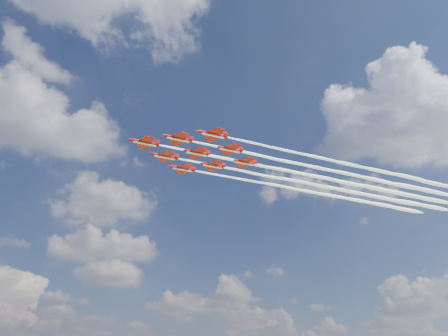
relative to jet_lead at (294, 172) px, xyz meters
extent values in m
cylinder|color=#B3090D|center=(-57.39, -0.42, 0.00)|extent=(8.11, 1.17, 1.11)
cone|color=#B3090D|center=(-62.45, -0.46, 0.00)|extent=(2.03, 1.13, 1.11)
cone|color=#B3090D|center=(-52.63, -0.38, 0.00)|extent=(1.53, 1.02, 1.01)
ellipsoid|color=black|center=(-59.41, -0.43, 0.45)|extent=(2.11, 0.94, 0.72)
cube|color=#B3090D|center=(-56.88, -0.42, -0.05)|extent=(3.31, 9.34, 0.14)
cube|color=#B3090D|center=(-53.34, -0.39, 0.00)|extent=(1.44, 3.65, 0.12)
cube|color=#B3090D|center=(-53.14, -0.39, 0.91)|extent=(1.62, 0.15, 1.82)
cube|color=silver|center=(-57.39, -0.42, -0.51)|extent=(7.60, 0.97, 0.12)
cylinder|color=#B3090D|center=(-48.23, -7.53, 0.00)|extent=(8.11, 1.17, 1.11)
cone|color=#B3090D|center=(-53.30, -7.56, 0.00)|extent=(2.03, 1.13, 1.11)
cone|color=#B3090D|center=(-43.48, -7.49, 0.00)|extent=(1.53, 1.02, 1.01)
ellipsoid|color=black|center=(-50.26, -7.54, 0.45)|extent=(2.11, 0.94, 0.72)
cube|color=#B3090D|center=(-47.73, -7.52, -0.05)|extent=(3.31, 9.34, 0.14)
cube|color=#B3090D|center=(-44.19, -7.50, 0.00)|extent=(1.44, 3.65, 0.12)
cube|color=#B3090D|center=(-43.98, -7.49, 0.91)|extent=(1.62, 0.15, 1.82)
cube|color=silver|center=(-48.23, -7.53, -0.51)|extent=(7.60, 0.97, 0.12)
cylinder|color=#B3090D|center=(-48.34, 6.82, 0.00)|extent=(8.11, 1.17, 1.11)
cone|color=#B3090D|center=(-53.40, 6.78, 0.00)|extent=(2.03, 1.13, 1.11)
cone|color=#B3090D|center=(-43.58, 6.85, 0.00)|extent=(1.53, 1.02, 1.01)
ellipsoid|color=black|center=(-50.36, 6.80, 0.45)|extent=(2.11, 0.94, 0.72)
cube|color=#B3090D|center=(-47.83, 6.82, -0.05)|extent=(3.31, 9.34, 0.14)
cube|color=#B3090D|center=(-44.29, 6.85, 0.00)|extent=(1.44, 3.65, 0.12)
cube|color=#B3090D|center=(-44.09, 6.85, 0.91)|extent=(1.62, 0.15, 1.82)
cube|color=silver|center=(-48.34, 6.82, -0.51)|extent=(7.60, 0.97, 0.12)
cylinder|color=#B3090D|center=(-39.08, -14.63, 0.00)|extent=(8.11, 1.17, 1.11)
cone|color=#B3090D|center=(-44.14, -14.67, 0.00)|extent=(2.03, 1.13, 1.11)
cone|color=#B3090D|center=(-34.32, -14.60, 0.00)|extent=(1.53, 1.02, 1.01)
ellipsoid|color=black|center=(-41.11, -14.65, 0.45)|extent=(2.11, 0.94, 0.72)
cube|color=#B3090D|center=(-38.57, -14.63, -0.05)|extent=(3.31, 9.34, 0.14)
cube|color=#B3090D|center=(-35.03, -14.60, 0.00)|extent=(1.44, 3.65, 0.12)
cube|color=#B3090D|center=(-34.83, -14.60, 0.91)|extent=(1.62, 0.15, 1.82)
cube|color=silver|center=(-39.08, -14.63, -0.51)|extent=(7.60, 0.97, 0.12)
cylinder|color=#B3090D|center=(-39.19, -0.29, 0.00)|extent=(8.11, 1.17, 1.11)
cone|color=#B3090D|center=(-44.25, -0.32, 0.00)|extent=(2.03, 1.13, 1.11)
cone|color=#B3090D|center=(-34.43, -0.25, 0.00)|extent=(1.53, 1.02, 1.01)
ellipsoid|color=black|center=(-41.21, -0.30, 0.45)|extent=(2.11, 0.94, 0.72)
cube|color=#B3090D|center=(-38.68, -0.28, -0.05)|extent=(3.31, 9.34, 0.14)
cube|color=#B3090D|center=(-35.14, -0.26, 0.00)|extent=(1.44, 3.65, 0.12)
cube|color=#B3090D|center=(-34.93, -0.26, 0.91)|extent=(1.62, 0.15, 1.82)
cube|color=silver|center=(-39.19, -0.29, -0.51)|extent=(7.60, 0.97, 0.12)
cylinder|color=#B3090D|center=(-39.29, 14.06, 0.00)|extent=(8.11, 1.17, 1.11)
cone|color=#B3090D|center=(-44.35, 14.02, 0.00)|extent=(2.03, 1.13, 1.11)
cone|color=#B3090D|center=(-34.53, 14.09, 0.00)|extent=(1.53, 1.02, 1.01)
ellipsoid|color=black|center=(-41.31, 14.04, 0.45)|extent=(2.11, 0.94, 0.72)
cube|color=#B3090D|center=(-38.78, 14.06, -0.05)|extent=(3.31, 9.34, 0.14)
cube|color=#B3090D|center=(-35.24, 14.09, 0.00)|extent=(1.44, 3.65, 0.12)
cube|color=#B3090D|center=(-35.04, 14.09, 0.91)|extent=(1.62, 0.15, 1.82)
cube|color=silver|center=(-39.29, 14.06, -0.51)|extent=(7.60, 0.97, 0.12)
cylinder|color=#B3090D|center=(-30.03, -7.39, 0.00)|extent=(8.11, 1.17, 1.11)
cone|color=#B3090D|center=(-35.09, -7.43, 0.00)|extent=(2.03, 1.13, 1.11)
cone|color=#B3090D|center=(-25.27, -7.36, 0.00)|extent=(1.53, 1.02, 1.01)
ellipsoid|color=black|center=(-32.06, -7.41, 0.45)|extent=(2.11, 0.94, 0.72)
cube|color=#B3090D|center=(-29.53, -7.39, -0.05)|extent=(3.31, 9.34, 0.14)
cube|color=#B3090D|center=(-25.98, -7.36, 0.00)|extent=(1.44, 3.65, 0.12)
cube|color=#B3090D|center=(-25.78, -7.36, 0.91)|extent=(1.62, 0.15, 1.82)
cube|color=silver|center=(-30.03, -7.39, -0.51)|extent=(7.60, 0.97, 0.12)
cylinder|color=#B3090D|center=(-30.14, 6.95, 0.00)|extent=(8.11, 1.17, 1.11)
cone|color=#B3090D|center=(-35.20, 6.92, 0.00)|extent=(2.03, 1.13, 1.11)
cone|color=#B3090D|center=(-25.38, 6.99, 0.00)|extent=(1.53, 1.02, 1.01)
ellipsoid|color=black|center=(-32.16, 6.94, 0.45)|extent=(2.11, 0.94, 0.72)
cube|color=#B3090D|center=(-29.63, 6.96, -0.05)|extent=(3.31, 9.34, 0.14)
cube|color=#B3090D|center=(-26.09, 6.98, 0.00)|extent=(1.44, 3.65, 0.12)
cube|color=#B3090D|center=(-25.89, 6.98, 0.91)|extent=(1.62, 0.15, 1.82)
cube|color=silver|center=(-30.14, 6.95, -0.51)|extent=(7.60, 0.97, 0.12)
cylinder|color=#B3090D|center=(-20.98, -0.15, 0.00)|extent=(8.11, 1.17, 1.11)
cone|color=#B3090D|center=(-26.04, -0.19, 0.00)|extent=(2.03, 1.13, 1.11)
cone|color=#B3090D|center=(-16.23, -0.12, 0.00)|extent=(1.53, 1.02, 1.01)
ellipsoid|color=black|center=(-23.01, -0.17, 0.45)|extent=(2.11, 0.94, 0.72)
cube|color=#B3090D|center=(-20.48, -0.15, -0.05)|extent=(3.31, 9.34, 0.14)
cube|color=#B3090D|center=(-16.93, -0.12, 0.00)|extent=(1.44, 3.65, 0.12)
cube|color=#B3090D|center=(-16.73, -0.12, 0.91)|extent=(1.62, 0.15, 1.82)
cube|color=silver|center=(-20.98, -0.15, -0.51)|extent=(7.60, 0.97, 0.12)
camera|label=1|loc=(-85.38, -126.28, -66.87)|focal=35.00mm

